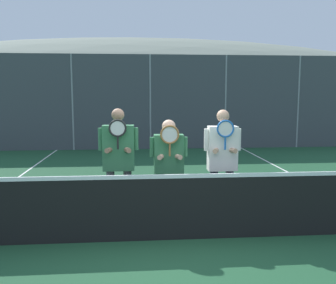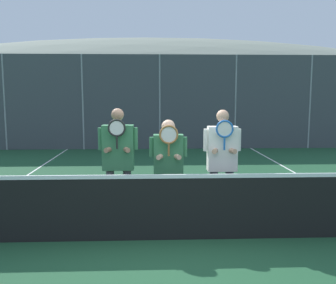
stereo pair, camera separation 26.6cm
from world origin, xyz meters
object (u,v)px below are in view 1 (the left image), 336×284
Objects in this scene: player_center_left at (169,162)px; car_left_of_center at (170,120)px; player_center_right at (222,158)px; car_far_left at (56,121)px; car_center at (279,120)px; player_leftmost at (119,157)px.

car_left_of_center is at bearing 84.75° from player_center_left.
player_center_right is 12.50m from car_far_left.
player_center_left is 0.37× the size of car_far_left.
car_center reaches higher than car_far_left.
player_center_left is at bearing -119.19° from car_center.
player_center_right is at bearing -66.48° from car_far_left.
car_center is (5.01, -0.55, 0.02)m from car_left_of_center.
car_far_left is at bearing 110.04° from player_center_left.
car_left_of_center is (0.20, 11.49, -0.21)m from player_center_right.
player_center_right is 0.43× the size of car_center.
car_far_left is 1.08× the size of car_center.
player_center_left is at bearing -69.96° from car_far_left.
player_center_right is 0.46× the size of car_left_of_center.
car_center is (6.06, 10.85, -0.12)m from player_center_left.
player_leftmost reaches higher than player_center_left.
player_leftmost is at bearing -122.27° from car_center.
player_center_right is (1.64, -0.09, -0.02)m from player_leftmost.
player_center_right is 12.13m from car_center.
player_leftmost is at bearing -99.18° from car_left_of_center.
car_left_of_center is 5.04m from car_center.
player_leftmost is at bearing -179.41° from player_center_left.
player_leftmost is 0.44× the size of car_center.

